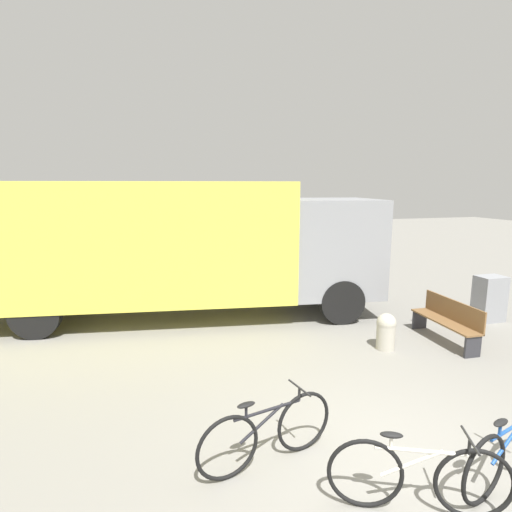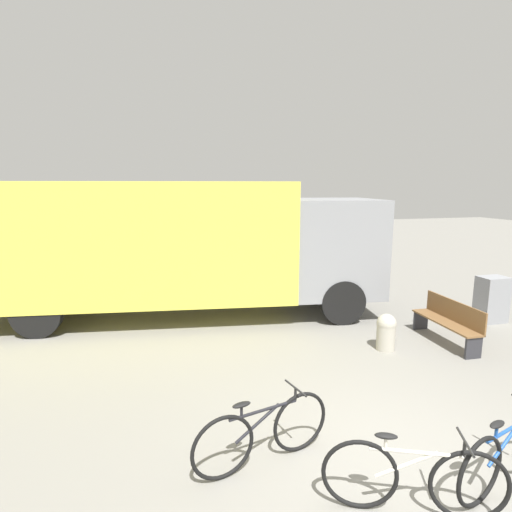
% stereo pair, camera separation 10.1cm
% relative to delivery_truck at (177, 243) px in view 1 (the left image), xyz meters
% --- Properties ---
extents(ground_plane, '(60.00, 60.00, 0.00)m').
position_rel_delivery_truck_xyz_m(ground_plane, '(2.05, -6.19, -1.83)').
color(ground_plane, gray).
extents(delivery_truck, '(9.75, 3.57, 3.28)m').
position_rel_delivery_truck_xyz_m(delivery_truck, '(0.00, 0.00, 0.00)').
color(delivery_truck, '#EAE04C').
rests_on(delivery_truck, ground).
extents(park_bench, '(0.47, 1.71, 0.88)m').
position_rel_delivery_truck_xyz_m(park_bench, '(5.19, -3.13, -1.35)').
color(park_bench, brown).
rests_on(park_bench, ground).
extents(bicycle_near, '(1.73, 0.54, 0.85)m').
position_rel_delivery_truck_xyz_m(bicycle_near, '(0.51, -5.64, -1.43)').
color(bicycle_near, black).
rests_on(bicycle_near, ground).
extents(bicycle_middle, '(1.64, 0.76, 0.85)m').
position_rel_delivery_truck_xyz_m(bicycle_middle, '(1.71, -6.72, -1.43)').
color(bicycle_middle, black).
rests_on(bicycle_middle, ground).
extents(bicycle_far, '(1.71, 0.60, 0.85)m').
position_rel_delivery_truck_xyz_m(bicycle_far, '(2.91, -6.66, -1.43)').
color(bicycle_far, black).
rests_on(bicycle_far, ground).
extents(bollard_near_bench, '(0.38, 0.38, 0.73)m').
position_rel_delivery_truck_xyz_m(bollard_near_bench, '(3.74, -3.12, -1.44)').
color(bollard_near_bench, '#B2AD9E').
rests_on(bollard_near_bench, ground).
extents(utility_box, '(0.65, 0.46, 1.09)m').
position_rel_delivery_truck_xyz_m(utility_box, '(7.08, -2.31, -1.29)').
color(utility_box, gray).
rests_on(utility_box, ground).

